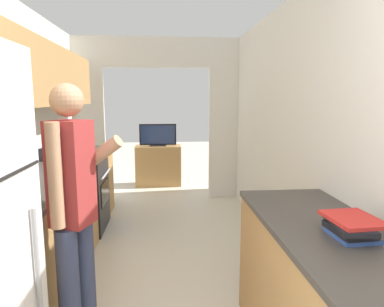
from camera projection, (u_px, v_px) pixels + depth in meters
wall_right at (333, 147)px, 2.43m from camera, size 0.06×7.19×2.50m
wall_far_with_doorway at (157, 108)px, 5.26m from camera, size 2.92×0.06×2.50m
counter_left at (51, 222)px, 3.16m from camera, size 0.62×3.40×0.91m
range_oven at (79, 192)px, 4.15m from camera, size 0.66×0.72×1.05m
person at (73, 214)px, 2.06m from camera, size 0.53×0.45×1.68m
book_stack at (351, 227)px, 1.68m from camera, size 0.25×0.31×0.10m
tv_cabinet at (158, 165)px, 6.32m from camera, size 0.83×0.42×0.73m
television at (158, 135)px, 6.19m from camera, size 0.66×0.16×0.40m
knife at (90, 150)px, 4.52m from camera, size 0.13×0.31×0.02m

